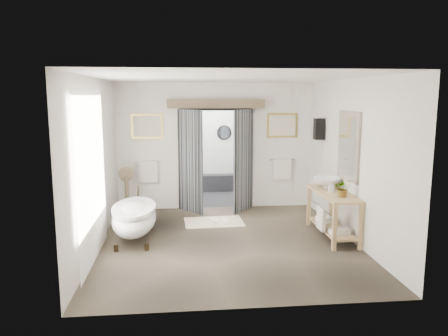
{
  "coord_description": "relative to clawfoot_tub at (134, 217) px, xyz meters",
  "views": [
    {
      "loc": [
        -0.82,
        -7.48,
        2.59
      ],
      "look_at": [
        0.0,
        0.6,
        1.25
      ],
      "focal_mm": 35.0,
      "sensor_mm": 36.0,
      "label": 1
    }
  ],
  "objects": [
    {
      "name": "ground_plane",
      "position": [
        1.67,
        -0.31,
        -0.41
      ],
      "size": [
        5.0,
        5.0,
        0.0
      ],
      "primitive_type": "plane",
      "color": "brown"
    },
    {
      "name": "rug",
      "position": [
        1.52,
        0.95,
        -0.41
      ],
      "size": [
        1.23,
        0.85,
        0.01
      ],
      "primitive_type": "cube",
      "rotation": [
        0.0,
        0.0,
        0.04
      ],
      "color": "beige",
      "rests_on": "ground_plane"
    },
    {
      "name": "vanity",
      "position": [
        3.62,
        -0.21,
        0.09
      ],
      "size": [
        0.57,
        1.6,
        0.85
      ],
      "color": "tan",
      "rests_on": "ground_plane"
    },
    {
      "name": "clawfoot_tub",
      "position": [
        0.0,
        0.0,
        0.0
      ],
      "size": [
        0.78,
        1.74,
        0.85
      ],
      "color": "#322517",
      "rests_on": "ground_plane"
    },
    {
      "name": "basin",
      "position": [
        3.62,
        0.18,
        0.53
      ],
      "size": [
        0.63,
        0.63,
        0.19
      ],
      "primitive_type": "imported",
      "rotation": [
        0.0,
        0.0,
        -0.15
      ],
      "color": "white",
      "rests_on": "vanity"
    },
    {
      "name": "shower_room",
      "position": [
        1.67,
        3.68,
        0.49
      ],
      "size": [
        2.22,
        2.01,
        2.51
      ],
      "color": "#28282B",
      "rests_on": "ground_plane"
    },
    {
      "name": "pedestal_mirror",
      "position": [
        -0.3,
        1.51,
        0.07
      ],
      "size": [
        0.33,
        0.21,
        1.12
      ],
      "color": "brown",
      "rests_on": "ground_plane"
    },
    {
      "name": "slippers",
      "position": [
        1.65,
        0.9,
        -0.38
      ],
      "size": [
        0.39,
        0.27,
        0.05
      ],
      "color": "white",
      "rests_on": "rug"
    },
    {
      "name": "soap_bottle_b",
      "position": [
        3.64,
        0.45,
        0.52
      ],
      "size": [
        0.17,
        0.17,
        0.17
      ],
      "primitive_type": "imported",
      "rotation": [
        0.0,
        0.0,
        -0.37
      ],
      "color": "gray",
      "rests_on": "vanity"
    },
    {
      "name": "back_wall_dressing",
      "position": [
        1.67,
        2.0,
        1.15
      ],
      "size": [
        3.82,
        0.72,
        2.52
      ],
      "color": "black",
      "rests_on": "ground_plane"
    },
    {
      "name": "room_shell",
      "position": [
        1.63,
        -0.44,
        1.44
      ],
      "size": [
        4.52,
        5.02,
        2.91
      ],
      "color": "silver",
      "rests_on": "ground_plane"
    },
    {
      "name": "soap_bottle_a",
      "position": [
        3.58,
        -0.24,
        0.54
      ],
      "size": [
        0.1,
        0.1,
        0.2
      ],
      "primitive_type": "imported",
      "rotation": [
        0.0,
        0.0,
        -0.1
      ],
      "color": "gray",
      "rests_on": "vanity"
    },
    {
      "name": "plant",
      "position": [
        3.66,
        -0.61,
        0.6
      ],
      "size": [
        0.35,
        0.32,
        0.32
      ],
      "primitive_type": "imported",
      "rotation": [
        0.0,
        0.0,
        -0.3
      ],
      "color": "gray",
      "rests_on": "vanity"
    }
  ]
}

